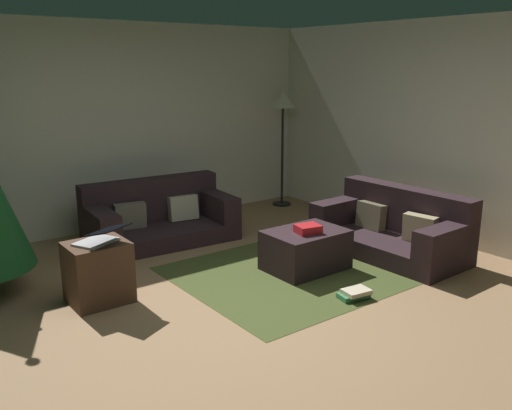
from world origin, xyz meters
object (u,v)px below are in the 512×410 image
at_px(ottoman, 306,250).
at_px(side_table, 98,272).
at_px(couch_left, 158,218).
at_px(book_stack, 355,294).
at_px(tv_remote, 304,232).
at_px(corner_lamp, 283,108).
at_px(gift_box, 308,229).
at_px(laptop, 101,237).
at_px(couch_right, 394,229).

xyz_separation_m(ottoman, side_table, (-2.02, 0.51, 0.07)).
xyz_separation_m(couch_left, book_stack, (0.62, -2.64, -0.23)).
relative_size(tv_remote, corner_lamp, 0.09).
height_order(gift_box, laptop, laptop).
bearing_deg(tv_remote, book_stack, -118.05).
bearing_deg(couch_left, gift_box, 115.49).
relative_size(gift_box, tv_remote, 1.49).
height_order(couch_left, corner_lamp, corner_lamp).
xyz_separation_m(side_table, laptop, (0.03, -0.05, 0.34)).
relative_size(couch_right, ottoman, 2.12).
relative_size(couch_right, side_table, 3.08).
bearing_deg(gift_box, couch_left, 111.43).
xyz_separation_m(gift_box, laptop, (-1.96, 0.52, 0.16)).
xyz_separation_m(couch_left, ottoman, (0.77, -1.80, -0.07)).
bearing_deg(tv_remote, ottoman, 10.39).
bearing_deg(book_stack, laptop, 145.10).
distance_m(couch_left, couch_right, 2.78).
relative_size(side_table, laptop, 1.07).
height_order(ottoman, gift_box, gift_box).
xyz_separation_m(gift_box, corner_lamp, (1.57, 2.31, 0.99)).
bearing_deg(laptop, book_stack, -34.90).
height_order(ottoman, corner_lamp, corner_lamp).
distance_m(gift_box, book_stack, 0.88).
bearing_deg(couch_left, side_table, 50.02).
height_order(ottoman, side_table, side_table).
bearing_deg(couch_right, side_table, 75.61).
bearing_deg(side_table, gift_box, -16.20).
height_order(ottoman, tv_remote, tv_remote).
distance_m(ottoman, gift_box, 0.26).
xyz_separation_m(gift_box, tv_remote, (-0.04, 0.02, -0.03)).
height_order(side_table, book_stack, side_table).
bearing_deg(gift_box, laptop, 165.05).
distance_m(side_table, corner_lamp, 4.13).
height_order(gift_box, corner_lamp, corner_lamp).
xyz_separation_m(couch_left, couch_right, (1.91, -2.02, -0.00)).
height_order(side_table, corner_lamp, corner_lamp).
distance_m(tv_remote, book_stack, 0.88).
bearing_deg(laptop, couch_left, 47.72).
bearing_deg(corner_lamp, side_table, -154.07).
height_order(couch_right, ottoman, couch_right).
distance_m(gift_box, corner_lamp, 2.96).
bearing_deg(tv_remote, couch_left, 87.98).
bearing_deg(couch_right, book_stack, 114.20).
bearing_deg(book_stack, couch_right, 25.74).
height_order(couch_right, corner_lamp, corner_lamp).
distance_m(couch_left, book_stack, 2.72).
xyz_separation_m(couch_left, tv_remote, (0.70, -1.85, 0.15)).
relative_size(laptop, book_stack, 1.71).
bearing_deg(gift_box, couch_right, -7.02).
height_order(couch_right, side_table, couch_right).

